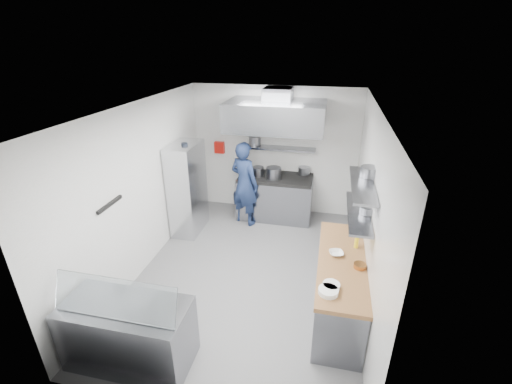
% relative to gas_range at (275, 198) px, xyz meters
% --- Properties ---
extents(floor, '(5.00, 5.00, 0.00)m').
position_rel_gas_range_xyz_m(floor, '(-0.10, -2.10, -0.45)').
color(floor, '#555557').
rests_on(floor, ground).
extents(ceiling, '(5.00, 5.00, 0.00)m').
position_rel_gas_range_xyz_m(ceiling, '(-0.10, -2.10, 2.35)').
color(ceiling, silver).
rests_on(ceiling, wall_back).
extents(wall_back, '(3.60, 2.80, 0.02)m').
position_rel_gas_range_xyz_m(wall_back, '(-0.10, 0.40, 0.95)').
color(wall_back, white).
rests_on(wall_back, floor).
extents(wall_front, '(3.60, 2.80, 0.02)m').
position_rel_gas_range_xyz_m(wall_front, '(-0.10, -4.60, 0.95)').
color(wall_front, white).
rests_on(wall_front, floor).
extents(wall_left, '(2.80, 5.00, 0.02)m').
position_rel_gas_range_xyz_m(wall_left, '(-1.90, -2.10, 0.95)').
color(wall_left, white).
rests_on(wall_left, floor).
extents(wall_right, '(2.80, 5.00, 0.02)m').
position_rel_gas_range_xyz_m(wall_right, '(1.70, -2.10, 0.95)').
color(wall_right, white).
rests_on(wall_right, floor).
extents(gas_range, '(1.60, 0.80, 0.90)m').
position_rel_gas_range_xyz_m(gas_range, '(0.00, 0.00, 0.00)').
color(gas_range, gray).
rests_on(gas_range, floor).
extents(cooktop, '(1.57, 0.78, 0.06)m').
position_rel_gas_range_xyz_m(cooktop, '(0.00, 0.00, 0.48)').
color(cooktop, black).
rests_on(cooktop, gas_range).
extents(stock_pot_left, '(0.25, 0.25, 0.20)m').
position_rel_gas_range_xyz_m(stock_pot_left, '(-0.38, -0.04, 0.61)').
color(stock_pot_left, slate).
rests_on(stock_pot_left, cooktop).
extents(stock_pot_mid, '(0.32, 0.32, 0.24)m').
position_rel_gas_range_xyz_m(stock_pot_mid, '(-0.02, -0.10, 0.63)').
color(stock_pot_mid, slate).
rests_on(stock_pot_mid, cooktop).
extents(stock_pot_right, '(0.26, 0.26, 0.16)m').
position_rel_gas_range_xyz_m(stock_pot_right, '(0.58, 0.29, 0.59)').
color(stock_pot_right, slate).
rests_on(stock_pot_right, cooktop).
extents(over_range_shelf, '(1.60, 0.30, 0.04)m').
position_rel_gas_range_xyz_m(over_range_shelf, '(0.00, 0.24, 1.07)').
color(over_range_shelf, gray).
rests_on(over_range_shelf, wall_back).
extents(shelf_pot_a, '(0.26, 0.26, 0.18)m').
position_rel_gas_range_xyz_m(shelf_pot_a, '(-0.53, 0.35, 1.18)').
color(shelf_pot_a, slate).
rests_on(shelf_pot_a, over_range_shelf).
extents(extractor_hood, '(1.90, 1.15, 0.55)m').
position_rel_gas_range_xyz_m(extractor_hood, '(0.00, -0.18, 1.85)').
color(extractor_hood, gray).
rests_on(extractor_hood, wall_back).
extents(hood_duct, '(0.55, 0.55, 0.24)m').
position_rel_gas_range_xyz_m(hood_duct, '(0.00, 0.05, 2.23)').
color(hood_duct, slate).
rests_on(hood_duct, extractor_hood).
extents(red_firebox, '(0.22, 0.10, 0.26)m').
position_rel_gas_range_xyz_m(red_firebox, '(-1.35, 0.34, 0.97)').
color(red_firebox, red).
rests_on(red_firebox, wall_back).
extents(chef, '(0.78, 0.67, 1.81)m').
position_rel_gas_range_xyz_m(chef, '(-0.59, -0.41, 0.45)').
color(chef, '#18264A').
rests_on(chef, floor).
extents(wire_rack, '(0.50, 0.90, 1.85)m').
position_rel_gas_range_xyz_m(wire_rack, '(-1.63, -0.94, 0.48)').
color(wire_rack, silver).
rests_on(wire_rack, floor).
extents(rack_bin_a, '(0.15, 0.19, 0.17)m').
position_rel_gas_range_xyz_m(rack_bin_a, '(-1.63, -1.15, 0.35)').
color(rack_bin_a, white).
rests_on(rack_bin_a, wire_rack).
extents(rack_bin_b, '(0.14, 0.18, 0.16)m').
position_rel_gas_range_xyz_m(rack_bin_b, '(-1.63, -0.73, 0.85)').
color(rack_bin_b, yellow).
rests_on(rack_bin_b, wire_rack).
extents(rack_jar, '(0.12, 0.12, 0.18)m').
position_rel_gas_range_xyz_m(rack_jar, '(-1.58, -1.00, 1.35)').
color(rack_jar, black).
rests_on(rack_jar, wire_rack).
extents(knife_strip, '(0.04, 0.55, 0.05)m').
position_rel_gas_range_xyz_m(knife_strip, '(-1.88, -3.00, 1.10)').
color(knife_strip, black).
rests_on(knife_strip, wall_left).
extents(prep_counter_base, '(0.62, 2.00, 0.84)m').
position_rel_gas_range_xyz_m(prep_counter_base, '(1.38, -2.70, -0.03)').
color(prep_counter_base, gray).
rests_on(prep_counter_base, floor).
extents(prep_counter_top, '(0.65, 2.04, 0.06)m').
position_rel_gas_range_xyz_m(prep_counter_top, '(1.38, -2.70, 0.42)').
color(prep_counter_top, brown).
rests_on(prep_counter_top, prep_counter_base).
extents(plate_stack_a, '(0.24, 0.24, 0.06)m').
position_rel_gas_range_xyz_m(plate_stack_a, '(1.21, -3.42, 0.48)').
color(plate_stack_a, white).
rests_on(plate_stack_a, prep_counter_top).
extents(plate_stack_b, '(0.21, 0.21, 0.06)m').
position_rel_gas_range_xyz_m(plate_stack_b, '(1.24, -3.32, 0.48)').
color(plate_stack_b, white).
rests_on(plate_stack_b, prep_counter_top).
extents(copper_pan, '(0.16, 0.16, 0.06)m').
position_rel_gas_range_xyz_m(copper_pan, '(1.60, -2.83, 0.48)').
color(copper_pan, '#BB7534').
rests_on(copper_pan, prep_counter_top).
extents(squeeze_bottle, '(0.06, 0.06, 0.18)m').
position_rel_gas_range_xyz_m(squeeze_bottle, '(1.57, -2.34, 0.54)').
color(squeeze_bottle, yellow).
rests_on(squeeze_bottle, prep_counter_top).
extents(mixing_bowl, '(0.24, 0.24, 0.05)m').
position_rel_gas_range_xyz_m(mixing_bowl, '(1.30, -2.59, 0.47)').
color(mixing_bowl, white).
rests_on(mixing_bowl, prep_counter_top).
extents(wall_shelf_lower, '(0.30, 1.30, 0.04)m').
position_rel_gas_range_xyz_m(wall_shelf_lower, '(1.54, -2.40, 1.05)').
color(wall_shelf_lower, gray).
rests_on(wall_shelf_lower, wall_right).
extents(wall_shelf_upper, '(0.30, 1.30, 0.04)m').
position_rel_gas_range_xyz_m(wall_shelf_upper, '(1.54, -2.40, 1.47)').
color(wall_shelf_upper, gray).
rests_on(wall_shelf_upper, wall_right).
extents(shelf_pot_c, '(0.20, 0.20, 0.10)m').
position_rel_gas_range_xyz_m(shelf_pot_c, '(1.64, -2.44, 1.12)').
color(shelf_pot_c, slate).
rests_on(shelf_pot_c, wall_shelf_lower).
extents(shelf_pot_d, '(0.25, 0.25, 0.14)m').
position_rel_gas_range_xyz_m(shelf_pot_d, '(1.63, -2.15, 1.56)').
color(shelf_pot_d, slate).
rests_on(shelf_pot_d, wall_shelf_upper).
extents(display_case, '(1.50, 0.70, 0.85)m').
position_rel_gas_range_xyz_m(display_case, '(-1.10, -4.10, -0.03)').
color(display_case, gray).
rests_on(display_case, floor).
extents(display_glass, '(1.47, 0.19, 0.42)m').
position_rel_gas_range_xyz_m(display_glass, '(-1.10, -4.22, 0.62)').
color(display_glass, silver).
rests_on(display_glass, display_case).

